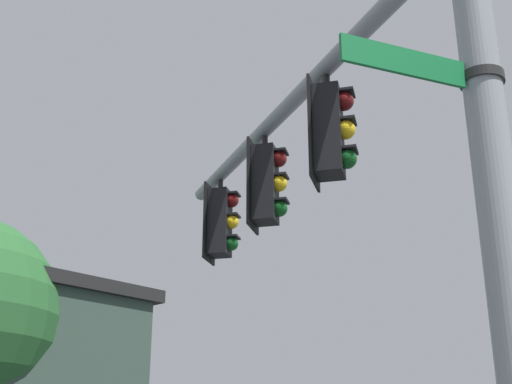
{
  "coord_description": "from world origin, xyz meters",
  "views": [
    {
      "loc": [
        5.06,
        -0.49,
        2.15
      ],
      "look_at": [
        -3.66,
        -2.75,
        5.48
      ],
      "focal_mm": 49.3,
      "sensor_mm": 36.0,
      "label": 1
    }
  ],
  "objects_px": {
    "traffic_light_nearest_pole": "(330,131)",
    "street_name_sign": "(449,72)",
    "traffic_light_mid_inner": "(267,184)",
    "traffic_light_mid_outer": "(221,222)"
  },
  "relations": [
    {
      "from": "traffic_light_mid_inner",
      "to": "traffic_light_mid_outer",
      "type": "xyz_separation_m",
      "value": [
        -1.43,
        -1.08,
        0.0
      ]
    },
    {
      "from": "traffic_light_nearest_pole",
      "to": "traffic_light_mid_outer",
      "type": "xyz_separation_m",
      "value": [
        -2.87,
        -2.15,
        0.0
      ]
    },
    {
      "from": "traffic_light_mid_outer",
      "to": "street_name_sign",
      "type": "xyz_separation_m",
      "value": [
        5.03,
        3.36,
        -0.64
      ]
    },
    {
      "from": "traffic_light_nearest_pole",
      "to": "street_name_sign",
      "type": "xyz_separation_m",
      "value": [
        2.16,
        1.21,
        -0.64
      ]
    },
    {
      "from": "traffic_light_nearest_pole",
      "to": "traffic_light_mid_outer",
      "type": "height_order",
      "value": "same"
    },
    {
      "from": "traffic_light_nearest_pole",
      "to": "street_name_sign",
      "type": "distance_m",
      "value": 2.56
    },
    {
      "from": "traffic_light_nearest_pole",
      "to": "traffic_light_mid_inner",
      "type": "distance_m",
      "value": 1.79
    },
    {
      "from": "traffic_light_nearest_pole",
      "to": "street_name_sign",
      "type": "relative_size",
      "value": 1.12
    },
    {
      "from": "traffic_light_mid_inner",
      "to": "traffic_light_mid_outer",
      "type": "relative_size",
      "value": 1.0
    },
    {
      "from": "traffic_light_mid_inner",
      "to": "traffic_light_mid_outer",
      "type": "bearing_deg",
      "value": -143.12
    }
  ]
}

